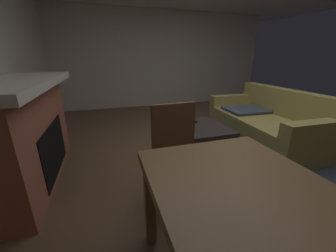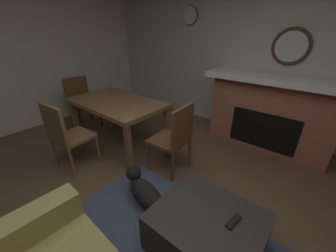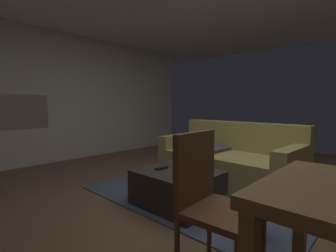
{
  "view_description": "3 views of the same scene",
  "coord_description": "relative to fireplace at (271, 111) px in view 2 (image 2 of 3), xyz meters",
  "views": [
    {
      "loc": [
        2.1,
        -1.55,
        1.34
      ],
      "look_at": [
        0.67,
        -1.1,
        0.81
      ],
      "focal_mm": 21.27,
      "sensor_mm": 36.0,
      "label": 1
    },
    {
      "loc": [
        -0.81,
        0.78,
        1.71
      ],
      "look_at": [
        0.69,
        -1.05,
        0.57
      ],
      "focal_mm": 21.15,
      "sensor_mm": 36.0,
      "label": 2
    },
    {
      "loc": [
        1.39,
        -2.28,
        1.11
      ],
      "look_at": [
        -0.12,
        -0.68,
        0.92
      ],
      "focal_mm": 26.47,
      "sensor_mm": 36.0,
      "label": 3
    }
  ],
  "objects": [
    {
      "name": "tv_remote",
      "position": [
        -0.31,
        2.12,
        -0.17
      ],
      "size": [
        0.07,
        0.17,
        0.02
      ],
      "primitive_type": "cube",
      "rotation": [
        0.0,
        0.0,
        -0.14
      ],
      "color": "black",
      "rests_on": "ottoman_coffee_table"
    },
    {
      "name": "ottoman_coffee_table",
      "position": [
        -0.13,
        2.19,
        -0.38
      ],
      "size": [
        0.84,
        0.72,
        0.39
      ],
      "primitive_type": "cube",
      "color": "#2D2826",
      "rests_on": "ground"
    },
    {
      "name": "floor",
      "position": [
        0.23,
        2.46,
        -0.57
      ],
      "size": [
        8.41,
        8.41,
        0.0
      ],
      "primitive_type": "plane",
      "color": "brown"
    },
    {
      "name": "dining_table",
      "position": [
        1.86,
        1.51,
        0.08
      ],
      "size": [
        1.48,
        0.88,
        0.74
      ],
      "color": "brown",
      "rests_on": "ground"
    },
    {
      "name": "fireplace",
      "position": [
        0.0,
        0.0,
        0.0
      ],
      "size": [
        1.97,
        0.76,
        1.13
      ],
      "color": "#9E5642",
      "rests_on": "ground"
    },
    {
      "name": "dining_chair_east",
      "position": [
        2.99,
        1.51,
        -0.05
      ],
      "size": [
        0.47,
        0.47,
        0.93
      ],
      "color": "brown",
      "rests_on": "ground"
    },
    {
      "name": "small_dog",
      "position": [
        0.62,
        2.17,
        -0.39
      ],
      "size": [
        0.61,
        0.34,
        0.32
      ],
      "color": "black",
      "rests_on": "ground"
    },
    {
      "name": "wall_clock",
      "position": [
        1.78,
        -0.29,
        1.39
      ],
      "size": [
        0.33,
        0.03,
        0.33
      ],
      "color": "silver"
    },
    {
      "name": "wall_back_fireplace_side",
      "position": [
        0.23,
        -0.38,
        0.68
      ],
      "size": [
        7.41,
        0.12,
        2.51
      ],
      "primitive_type": "cube",
      "color": "beige",
      "rests_on": "ground"
    },
    {
      "name": "dining_chair_west",
      "position": [
        0.73,
        1.51,
        -0.05
      ],
      "size": [
        0.47,
        0.47,
        0.93
      ],
      "color": "brown",
      "rests_on": "ground"
    },
    {
      "name": "dining_chair_north",
      "position": [
        1.85,
        2.34,
        -0.05
      ],
      "size": [
        0.48,
        0.48,
        0.93
      ],
      "color": "brown",
      "rests_on": "ground"
    },
    {
      "name": "round_wall_mirror",
      "position": [
        0.0,
        -0.29,
        0.92
      ],
      "size": [
        0.52,
        0.05,
        0.52
      ],
      "color": "#4C331E"
    }
  ]
}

